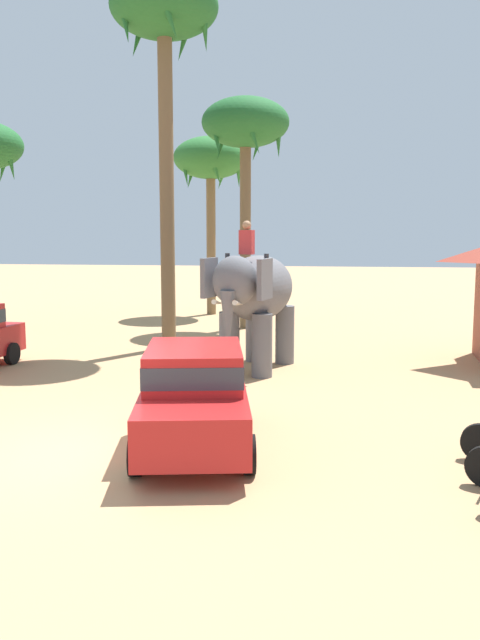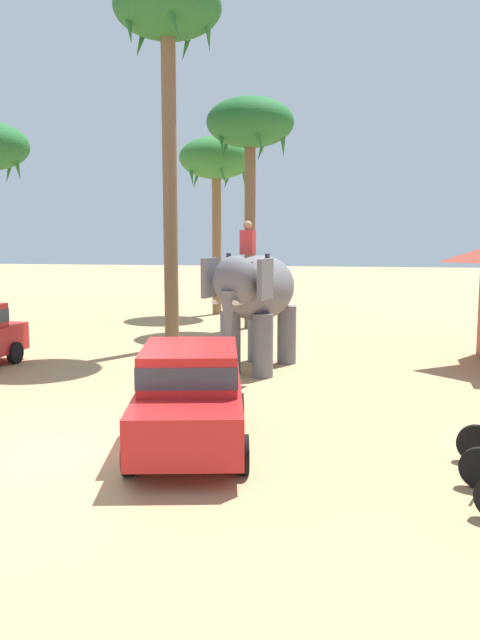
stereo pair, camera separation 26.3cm
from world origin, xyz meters
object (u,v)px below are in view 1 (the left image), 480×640
at_px(car_sedan_foreground, 194,393).
at_px(palm_tree_far_back, 245,130).
at_px(elephant_with_mahout, 255,295).
at_px(palm_tree_near_hut, 164,24).
at_px(palm_tree_left_of_road, 211,163).

height_order(car_sedan_foreground, palm_tree_far_back, palm_tree_far_back).
bearing_deg(elephant_with_mahout, car_sedan_foreground, -92.48).
bearing_deg(elephant_with_mahout, palm_tree_near_hut, 136.33).
xyz_separation_m(car_sedan_foreground, palm_tree_left_of_road, (-3.05, 17.82, 5.64)).
bearing_deg(car_sedan_foreground, elephant_with_mahout, 87.52).
relative_size(car_sedan_foreground, elephant_with_mahout, 1.08).
bearing_deg(palm_tree_left_of_road, palm_tree_near_hut, -88.25).
distance_m(elephant_with_mahout, palm_tree_far_back, 9.34).
xyz_separation_m(palm_tree_near_hut, palm_tree_far_back, (1.78, 4.65, -2.36)).
bearing_deg(palm_tree_left_of_road, elephant_with_mahout, -73.94).
xyz_separation_m(palm_tree_left_of_road, palm_tree_far_back, (2.05, -3.98, 0.74)).
bearing_deg(palm_tree_left_of_road, palm_tree_far_back, -62.76).
distance_m(palm_tree_near_hut, palm_tree_left_of_road, 9.17).
distance_m(car_sedan_foreground, palm_tree_left_of_road, 18.94).
distance_m(car_sedan_foreground, palm_tree_near_hut, 12.99).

